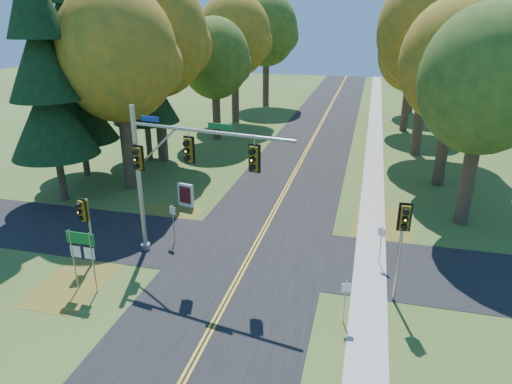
% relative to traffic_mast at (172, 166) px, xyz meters
% --- Properties ---
extents(ground, '(160.00, 160.00, 0.00)m').
position_rel_traffic_mast_xyz_m(ground, '(3.62, -0.37, -5.07)').
color(ground, '#344E1B').
rests_on(ground, ground).
extents(road_main, '(8.00, 160.00, 0.02)m').
position_rel_traffic_mast_xyz_m(road_main, '(3.62, -0.37, -5.06)').
color(road_main, black).
rests_on(road_main, ground).
extents(road_cross, '(60.00, 6.00, 0.02)m').
position_rel_traffic_mast_xyz_m(road_cross, '(3.62, 1.63, -5.06)').
color(road_cross, black).
rests_on(road_cross, ground).
extents(centerline_left, '(0.10, 160.00, 0.01)m').
position_rel_traffic_mast_xyz_m(centerline_left, '(3.52, -0.37, -5.05)').
color(centerline_left, gold).
rests_on(centerline_left, road_main).
extents(centerline_right, '(0.10, 160.00, 0.01)m').
position_rel_traffic_mast_xyz_m(centerline_right, '(3.72, -0.37, -5.05)').
color(centerline_right, gold).
rests_on(centerline_right, road_main).
extents(sidewalk_east, '(1.60, 160.00, 0.06)m').
position_rel_traffic_mast_xyz_m(sidewalk_east, '(9.82, -0.37, -5.04)').
color(sidewalk_east, '#9E998E').
rests_on(sidewalk_east, ground).
extents(leaf_patch_w_near, '(4.00, 6.00, 0.00)m').
position_rel_traffic_mast_xyz_m(leaf_patch_w_near, '(-2.88, 3.63, -5.07)').
color(leaf_patch_w_near, brown).
rests_on(leaf_patch_w_near, ground).
extents(leaf_patch_e, '(3.50, 8.00, 0.00)m').
position_rel_traffic_mast_xyz_m(leaf_patch_e, '(10.42, 5.63, -5.07)').
color(leaf_patch_e, brown).
rests_on(leaf_patch_e, ground).
extents(leaf_patch_w_far, '(3.00, 5.00, 0.00)m').
position_rel_traffic_mast_xyz_m(leaf_patch_w_far, '(-3.88, -3.37, -5.07)').
color(leaf_patch_w_far, brown).
rests_on(leaf_patch_w_far, ground).
extents(tree_w_a, '(8.00, 8.00, 14.15)m').
position_rel_traffic_mast_xyz_m(tree_w_a, '(-7.51, 9.01, 4.41)').
color(tree_w_a, '#38281C').
rests_on(tree_w_a, ground).
extents(tree_e_a, '(7.20, 7.20, 12.73)m').
position_rel_traffic_mast_xyz_m(tree_e_a, '(15.18, 8.40, 3.46)').
color(tree_e_a, '#38281C').
rests_on(tree_e_a, ground).
extents(tree_w_b, '(8.60, 8.60, 15.38)m').
position_rel_traffic_mast_xyz_m(tree_w_b, '(-8.10, 15.92, 5.29)').
color(tree_w_b, '#38281C').
rests_on(tree_w_b, ground).
extents(tree_e_b, '(7.60, 7.60, 13.33)m').
position_rel_traffic_mast_xyz_m(tree_e_b, '(14.59, 15.21, 3.82)').
color(tree_e_b, '#38281C').
rests_on(tree_e_b, ground).
extents(tree_w_c, '(6.80, 6.80, 11.91)m').
position_rel_traffic_mast_xyz_m(tree_w_c, '(-5.92, 24.10, 2.87)').
color(tree_w_c, '#38281C').
rests_on(tree_w_c, ground).
extents(tree_e_c, '(8.80, 8.80, 15.79)m').
position_rel_traffic_mast_xyz_m(tree_e_c, '(13.50, 23.32, 5.59)').
color(tree_e_c, '#38281C').
rests_on(tree_e_c, ground).
extents(tree_w_d, '(8.20, 8.20, 14.56)m').
position_rel_traffic_mast_xyz_m(tree_w_d, '(-6.51, 32.82, 4.71)').
color(tree_w_d, '#38281C').
rests_on(tree_w_d, ground).
extents(tree_e_d, '(7.00, 7.00, 12.32)m').
position_rel_traffic_mast_xyz_m(tree_e_d, '(12.88, 32.50, 3.16)').
color(tree_e_d, '#38281C').
rests_on(tree_e_d, ground).
extents(tree_w_e, '(8.40, 8.40, 14.97)m').
position_rel_traffic_mast_xyz_m(tree_w_e, '(-5.30, 43.72, 5.00)').
color(tree_w_e, '#38281C').
rests_on(tree_w_e, ground).
extents(tree_e_e, '(7.80, 7.80, 13.74)m').
position_rel_traffic_mast_xyz_m(tree_e_e, '(14.09, 43.21, 4.12)').
color(tree_e_e, '#38281C').
rests_on(tree_e_e, ground).
extents(pine_a, '(5.60, 5.60, 19.48)m').
position_rel_traffic_mast_xyz_m(pine_a, '(-10.88, 5.63, 4.11)').
color(pine_a, '#38281C').
rests_on(pine_a, ground).
extents(pine_b, '(5.60, 5.60, 17.31)m').
position_rel_traffic_mast_xyz_m(pine_b, '(-12.38, 10.63, 3.09)').
color(pine_b, '#38281C').
rests_on(pine_b, ground).
extents(pine_c, '(5.60, 5.60, 20.56)m').
position_rel_traffic_mast_xyz_m(pine_c, '(-9.38, 15.63, 4.62)').
color(pine_c, '#38281C').
rests_on(pine_c, ground).
extents(traffic_mast, '(8.58, 1.80, 7.89)m').
position_rel_traffic_mast_xyz_m(traffic_mast, '(0.00, 0.00, 0.00)').
color(traffic_mast, '#96979E').
rests_on(traffic_mast, ground).
extents(east_signal_pole, '(0.56, 0.65, 4.84)m').
position_rel_traffic_mast_xyz_m(east_signal_pole, '(10.90, -1.41, -1.40)').
color(east_signal_pole, gray).
rests_on(east_signal_pole, ground).
extents(ped_signal_pole, '(0.53, 0.64, 3.52)m').
position_rel_traffic_mast_xyz_m(ped_signal_pole, '(-4.26, -1.45, -2.45)').
color(ped_signal_pole, gray).
rests_on(ped_signal_pole, ground).
extents(route_sign_cluster, '(1.42, 0.10, 3.05)m').
position_rel_traffic_mast_xyz_m(route_sign_cluster, '(-2.88, -3.85, -2.93)').
color(route_sign_cluster, gray).
rests_on(route_sign_cluster, ground).
extents(info_kiosk, '(1.16, 0.41, 1.60)m').
position_rel_traffic_mast_xyz_m(info_kiosk, '(-2.25, 6.58, -4.28)').
color(info_kiosk, silver).
rests_on(info_kiosk, ground).
extents(reg_sign_e_north, '(0.39, 0.16, 2.10)m').
position_rel_traffic_mast_xyz_m(reg_sign_e_north, '(10.24, 1.94, -3.63)').
color(reg_sign_e_north, gray).
rests_on(reg_sign_e_north, ground).
extents(reg_sign_e_south, '(0.37, 0.08, 1.96)m').
position_rel_traffic_mast_xyz_m(reg_sign_e_south, '(8.82, -3.37, -3.73)').
color(reg_sign_e_south, gray).
rests_on(reg_sign_e_south, ground).
extents(reg_sign_w, '(0.41, 0.19, 2.24)m').
position_rel_traffic_mast_xyz_m(reg_sign_w, '(-0.93, 1.63, -3.54)').
color(reg_sign_w, gray).
rests_on(reg_sign_w, ground).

